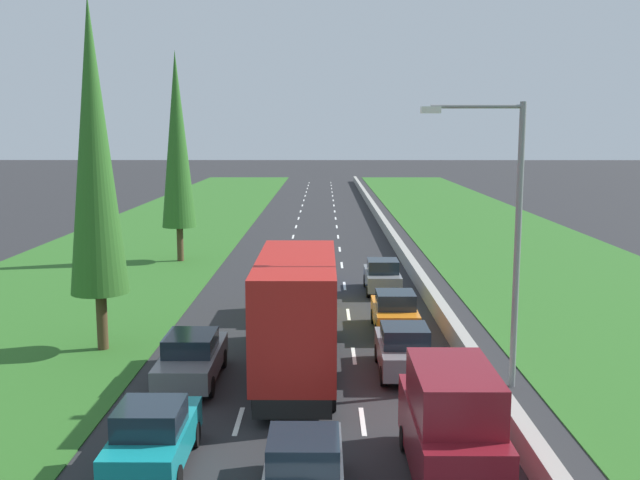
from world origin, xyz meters
TOP-DOWN VIEW (x-y plane):
  - ground_plane at (0.00, 60.00)m, footprint 300.00×300.00m
  - grass_verge_left at (-12.65, 60.00)m, footprint 14.00×140.00m
  - grass_verge_right at (14.35, 60.00)m, footprint 14.00×140.00m
  - median_barrier at (5.70, 60.00)m, footprint 0.44×120.00m
  - lane_markings at (0.00, 60.00)m, footprint 3.64×116.00m
  - white_hatchback_centre_lane at (0.23, 16.37)m, footprint 1.74×3.90m
  - maroon_van_right_lane at (3.60, 17.55)m, footprint 1.96×4.90m
  - grey_hatchback_right_lane at (3.34, 25.06)m, footprint 1.74×3.90m
  - teal_hatchback_left_lane at (-3.45, 18.09)m, footprint 1.74×3.90m
  - grey_sedan_left_lane at (-3.65, 24.26)m, footprint 1.82×4.50m
  - orange_hatchback_right_lane at (3.54, 30.18)m, footprint 1.74×3.90m
  - red_box_truck_centre_lane at (-0.21, 24.85)m, footprint 2.46×9.40m
  - yellow_van_centre_lane at (-0.05, 33.32)m, footprint 1.96×4.90m
  - grey_hatchback_right_lane_fifth at (3.62, 37.55)m, footprint 1.74×3.90m
  - blue_sedan_centre_lane at (-0.01, 39.75)m, footprint 1.82×4.50m
  - poplar_tree_second at (-7.62, 27.69)m, footprint 2.12×2.12m
  - poplar_tree_third at (-8.39, 46.30)m, footprint 2.12×2.12m
  - street_light_mast at (6.35, 23.88)m, footprint 3.20×0.28m

SIDE VIEW (x-z plane):
  - ground_plane at x=0.00m, z-range 0.00..0.00m
  - lane_markings at x=0.00m, z-range 0.00..0.01m
  - grass_verge_left at x=-12.65m, z-range 0.00..0.04m
  - grass_verge_right at x=14.35m, z-range 0.00..0.04m
  - median_barrier at x=5.70m, z-range 0.00..0.85m
  - grey_sedan_left_lane at x=-3.65m, z-range -0.01..1.63m
  - blue_sedan_centre_lane at x=-0.01m, z-range -0.01..1.63m
  - white_hatchback_centre_lane at x=0.23m, z-range -0.02..1.70m
  - grey_hatchback_right_lane at x=3.34m, z-range -0.02..1.70m
  - teal_hatchback_left_lane at x=-3.45m, z-range -0.02..1.70m
  - orange_hatchback_right_lane at x=3.54m, z-range -0.02..1.70m
  - grey_hatchback_right_lane_fifth at x=3.62m, z-range -0.02..1.70m
  - maroon_van_right_lane at x=3.60m, z-range -0.01..2.81m
  - yellow_van_centre_lane at x=-0.05m, z-range -0.01..2.81m
  - red_box_truck_centre_lane at x=-0.21m, z-range 0.09..4.27m
  - street_light_mast at x=6.35m, z-range 0.73..9.73m
  - poplar_tree_second at x=-7.62m, z-range 1.05..13.93m
  - poplar_tree_third at x=-8.39m, z-range 1.05..14.04m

